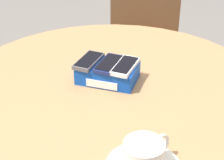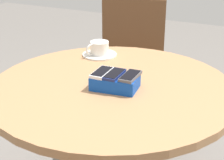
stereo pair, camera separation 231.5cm
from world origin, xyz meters
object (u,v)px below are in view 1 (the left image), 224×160
Objects in this scene: coffee_cup at (145,154)px; round_table at (112,115)px; phone_box at (108,73)px; phone_gray at (89,61)px; phone_white at (125,66)px; chair_far_side at (141,50)px; phone_navy at (109,64)px.

round_table is at bearing 125.68° from coffee_cup.
phone_box is 0.07m from phone_gray.
phone_gray is at bearing 169.34° from round_table.
chair_far_side is at bearing 106.56° from phone_white.
round_table is 5.25× the size of phone_box.
phone_box is 0.03m from phone_navy.
phone_box is 1.60× the size of coffee_cup.
phone_navy is at bearing 131.05° from round_table.
phone_navy is at bearing -76.76° from chair_far_side.
chair_far_side is at bearing 104.22° from round_table.
phone_gray is 0.98× the size of phone_navy.
phone_gray is 0.15× the size of chair_far_side.
round_table is 8.42× the size of coffee_cup.
phone_white is at bearing 119.13° from coffee_cup.
chair_far_side is (-0.43, 1.16, -0.35)m from coffee_cup.
phone_white is (0.05, 0.01, 0.00)m from phone_navy.
phone_white is 0.15× the size of chair_far_side.
coffee_cup reaches higher than phone_navy.
phone_navy is 0.05m from phone_white.
phone_navy is (-0.02, 0.03, 0.17)m from round_table.
coffee_cup is (0.23, -0.31, 0.01)m from phone_box.
chair_far_side reaches higher than round_table.
chair_far_side is (-0.22, 0.87, -0.20)m from round_table.
phone_gray is (-0.06, -0.01, 0.03)m from phone_box.
phone_box is at bearing 164.44° from phone_navy.
phone_white is 0.36m from coffee_cup.
round_table is 1.20× the size of chair_far_side.
phone_gray reaches higher than phone_box.
phone_box is 1.52× the size of phone_navy.
chair_far_side is (-0.20, 0.85, -0.33)m from phone_box.
chair_far_side is (-0.20, 0.85, -0.37)m from phone_navy.
phone_navy is 0.15× the size of chair_far_side.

